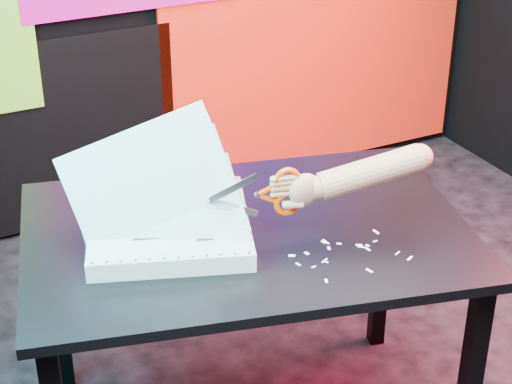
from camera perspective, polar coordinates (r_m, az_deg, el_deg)
work_table at (r=2.42m, az=-0.64°, el=-4.23°), size 1.39×1.09×0.75m
printout_stack at (r=2.29m, az=-5.83°, el=-2.80°), size 0.51×0.44×0.39m
scissors at (r=2.26m, az=1.66°, el=-0.04°), size 0.24×0.07×0.14m
hand_forearm at (r=2.30m, az=6.92°, el=1.16°), size 0.43×0.14×0.15m
paper_clippings at (r=2.28m, az=5.95°, el=-4.01°), size 0.29×0.20×0.00m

